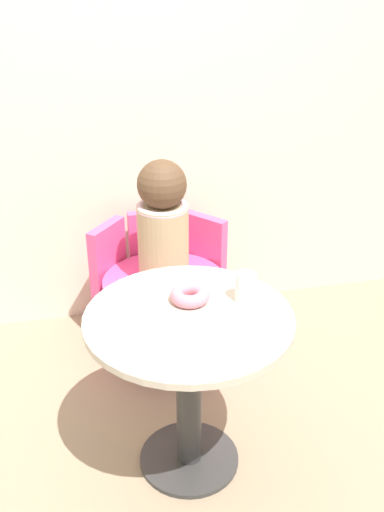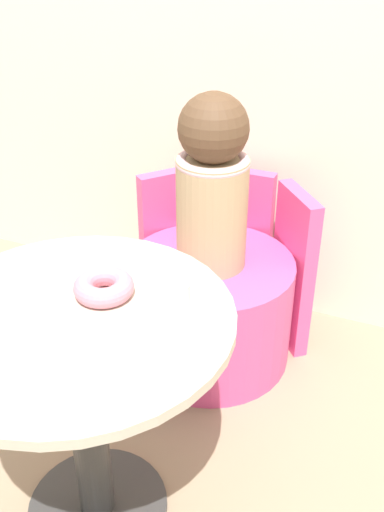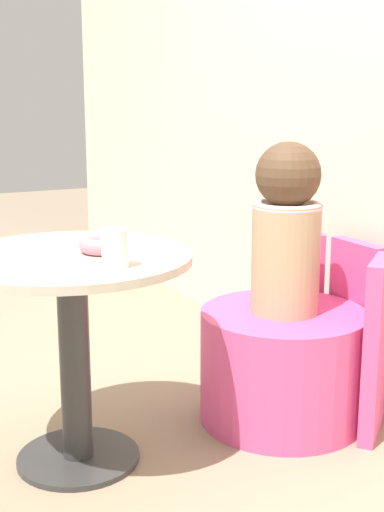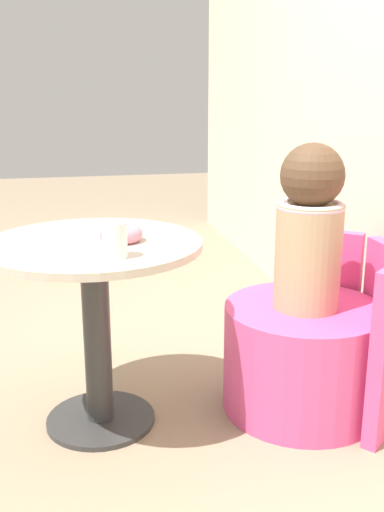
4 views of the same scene
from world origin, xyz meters
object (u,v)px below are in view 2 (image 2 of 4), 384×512
(round_table, at_px, (82,375))
(tub_chair, at_px, (210,309))
(child_figure, at_px, (212,184))
(donut, at_px, (104,287))
(cup, at_px, (173,304))

(round_table, xyz_separation_m, tub_chair, (0.04, 0.72, -0.29))
(tub_chair, xyz_separation_m, child_figure, (-0.00, 0.00, 0.48))
(tub_chair, relative_size, donut, 4.11)
(round_table, height_order, cup, cup)
(child_figure, bearing_deg, donut, -91.70)
(tub_chair, bearing_deg, round_table, -93.34)
(child_figure, relative_size, cup, 5.46)
(child_figure, relative_size, donut, 4.12)
(cup, bearing_deg, child_figure, 104.22)
(donut, bearing_deg, tub_chair, 88.30)
(tub_chair, distance_m, cup, 0.86)
(cup, bearing_deg, tub_chair, 104.22)
(round_table, relative_size, donut, 5.12)
(tub_chair, xyz_separation_m, donut, (-0.02, -0.63, 0.48))
(round_table, relative_size, tub_chair, 1.25)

